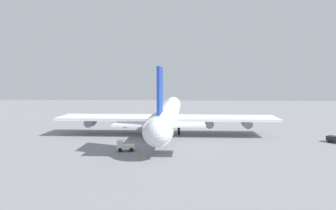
{
  "coord_description": "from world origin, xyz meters",
  "views": [
    {
      "loc": [
        -94.21,
        -5.39,
        15.43
      ],
      "look_at": [
        0.0,
        0.0,
        7.99
      ],
      "focal_mm": 35.73,
      "sensor_mm": 36.0,
      "label": 1
    }
  ],
  "objects_px": {
    "fuel_truck": "(195,117)",
    "safety_cone_nose": "(169,118)",
    "cargo_loader": "(124,146)",
    "cargo_airplane": "(168,114)",
    "safety_cone_tail": "(143,158)"
  },
  "relations": [
    {
      "from": "safety_cone_nose",
      "to": "safety_cone_tail",
      "type": "xyz_separation_m",
      "value": [
        -64.74,
        1.26,
        0.05
      ]
    },
    {
      "from": "cargo_airplane",
      "to": "cargo_loader",
      "type": "distance_m",
      "value": 25.6
    },
    {
      "from": "safety_cone_tail",
      "to": "cargo_loader",
      "type": "bearing_deg",
      "value": 32.72
    },
    {
      "from": "cargo_loader",
      "to": "safety_cone_nose",
      "type": "relative_size",
      "value": 6.12
    },
    {
      "from": "cargo_airplane",
      "to": "safety_cone_tail",
      "type": "height_order",
      "value": "cargo_airplane"
    },
    {
      "from": "cargo_loader",
      "to": "safety_cone_nose",
      "type": "bearing_deg",
      "value": -6.31
    },
    {
      "from": "fuel_truck",
      "to": "safety_cone_nose",
      "type": "height_order",
      "value": "fuel_truck"
    },
    {
      "from": "safety_cone_tail",
      "to": "cargo_airplane",
      "type": "bearing_deg",
      "value": -5.24
    },
    {
      "from": "cargo_airplane",
      "to": "fuel_truck",
      "type": "relative_size",
      "value": 16.84
    },
    {
      "from": "cargo_airplane",
      "to": "safety_cone_nose",
      "type": "xyz_separation_m",
      "value": [
        32.97,
        1.66,
        -5.17
      ]
    },
    {
      "from": "cargo_airplane",
      "to": "safety_cone_nose",
      "type": "bearing_deg",
      "value": 2.88
    },
    {
      "from": "cargo_loader",
      "to": "safety_cone_tail",
      "type": "relative_size",
      "value": 5.27
    },
    {
      "from": "cargo_loader",
      "to": "safety_cone_nose",
      "type": "distance_m",
      "value": 57.25
    },
    {
      "from": "cargo_airplane",
      "to": "cargo_loader",
      "type": "xyz_separation_m",
      "value": [
        -23.92,
        7.95,
        -4.43
      ]
    },
    {
      "from": "cargo_airplane",
      "to": "fuel_truck",
      "type": "xyz_separation_m",
      "value": [
        29.5,
        -8.29,
        -4.38
      ]
    }
  ]
}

